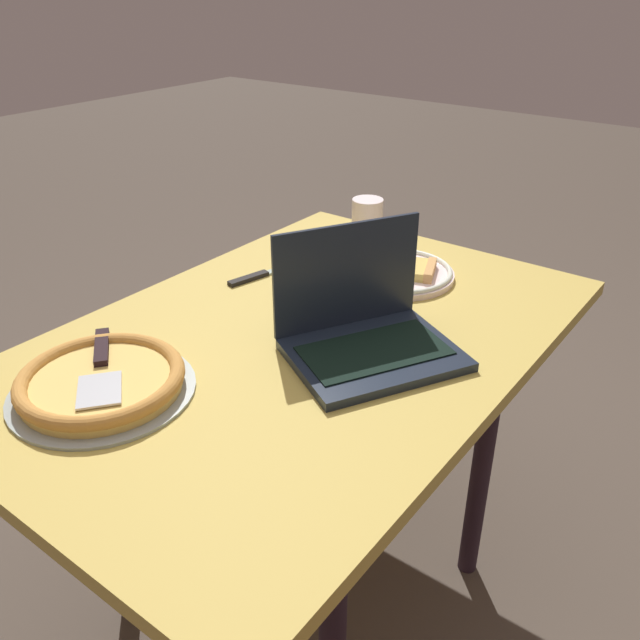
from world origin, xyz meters
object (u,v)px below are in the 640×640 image
object	(u,v)px
pizza_plate	(398,272)
pizza_tray	(101,382)
drink_cup	(367,219)
laptop	(365,328)
table_knife	(265,273)
dining_table	(301,366)

from	to	relation	value
pizza_plate	pizza_tray	distance (m)	0.73
pizza_tray	drink_cup	bearing A→B (deg)	2.09
laptop	table_knife	distance (m)	0.41
dining_table	pizza_plate	distance (m)	0.36
laptop	pizza_tray	distance (m)	0.48
drink_cup	pizza_tray	bearing A→B (deg)	-177.91
pizza_plate	dining_table	bearing A→B (deg)	177.84
dining_table	laptop	world-z (taller)	laptop
dining_table	table_knife	xyz separation A→B (m)	(0.17, 0.24, 0.08)
dining_table	table_knife	size ratio (longest dim) A/B	4.94
table_knife	pizza_tray	bearing A→B (deg)	-169.71
dining_table	laptop	distance (m)	0.18
pizza_tray	drink_cup	xyz separation A→B (m)	(0.87, 0.03, 0.03)
pizza_tray	drink_cup	distance (m)	0.87
dining_table	pizza_plate	world-z (taller)	pizza_plate
laptop	table_knife	xyz separation A→B (m)	(0.15, 0.38, -0.04)
dining_table	drink_cup	world-z (taller)	drink_cup
table_knife	drink_cup	xyz separation A→B (m)	(0.34, -0.07, 0.05)
dining_table	pizza_plate	xyz separation A→B (m)	(0.35, -0.01, 0.09)
pizza_tray	drink_cup	size ratio (longest dim) A/B	2.87
laptop	drink_cup	size ratio (longest dim) A/B	3.45
dining_table	drink_cup	size ratio (longest dim) A/B	11.15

